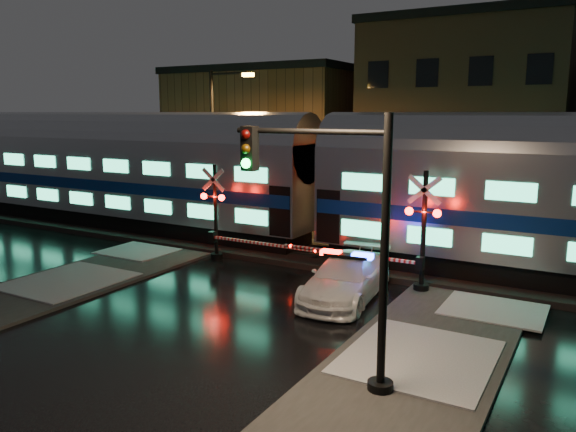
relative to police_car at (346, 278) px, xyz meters
The scene contains 11 objects.
ground 3.08m from the police_car, behind, with size 120.00×120.00×0.00m, color black.
ballast 5.41m from the police_car, 123.19° to the left, with size 90.00×4.20×0.24m, color black.
sidewalk_right 7.44m from the police_car, 61.32° to the right, with size 4.00×20.00×0.12m, color #2D2D2D.
building_left 27.03m from the police_car, 126.56° to the left, with size 14.00×10.00×9.00m, color #553521.
building_mid 22.58m from the police_car, 92.46° to the left, with size 12.00×11.00×11.50m, color brown.
train 6.13m from the police_car, 125.59° to the left, with size 51.00×3.12×5.92m.
police_car is the anchor object (origin of this frame).
crossing_signal_right 2.65m from the police_car, 47.79° to the left, with size 5.99×0.67×4.24m.
crossing_signal_left 6.74m from the police_car, 164.31° to the left, with size 5.71×0.65×4.04m.
traffic_light 6.57m from the police_car, 67.39° to the right, with size 3.98×0.71×6.15m.
streetlight 14.95m from the police_car, 143.76° to the left, with size 2.81×0.29×8.40m.
Camera 1 is at (10.16, -16.05, 6.16)m, focal length 35.00 mm.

